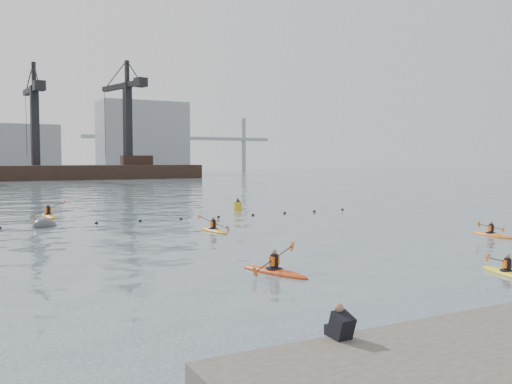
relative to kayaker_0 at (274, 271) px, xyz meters
The scene contains 11 objects.
ground 3.62m from the kayaker_0, 51.77° to the right, with size 400.00×400.00×0.00m, color #394B54.
float_line 19.77m from the kayaker_0, 84.96° to the left, with size 33.24×0.73×0.24m.
barge_pier 107.19m from the kayaker_0, 88.92° to the left, with size 72.00×19.30×29.50m.
skyline 147.78m from the kayaker_0, 88.26° to the left, with size 141.00×28.00×22.00m.
kayaker_0 is the anchor object (origin of this frame).
kayaker_1 8.92m from the kayaker_0, 29.63° to the right, with size 1.91×2.91×0.97m.
kayaker_3 12.64m from the kayaker_0, 77.36° to the left, with size 2.22×3.22×1.24m.
kayaker_4 16.53m from the kayaker_0, 10.87° to the left, with size 2.01×3.01×0.98m.
kayaker_5 26.40m from the kayaker_0, 101.17° to the left, with size 2.53×3.69×1.38m.
mooring_buoy 20.71m from the kayaker_0, 107.00° to the left, with size 2.14×1.26×1.07m, color #393C3E.
nav_buoy 25.79m from the kayaker_0, 67.22° to the left, with size 0.69×0.69×1.25m.
Camera 1 is at (-12.56, -15.17, 4.42)m, focal length 38.00 mm.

